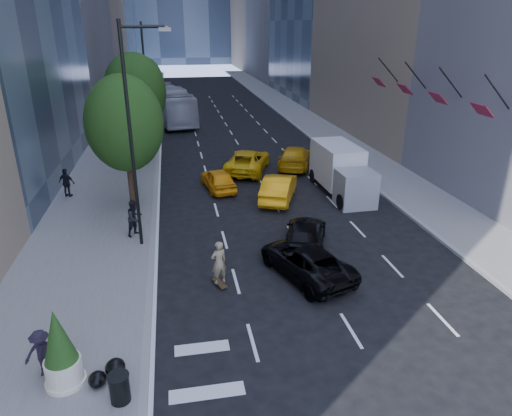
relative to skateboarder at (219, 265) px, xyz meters
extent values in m
plane|color=black|center=(3.20, 0.21, -0.93)|extent=(160.00, 160.00, 0.00)
cube|color=slate|center=(-5.80, 30.21, -0.85)|extent=(6.00, 120.00, 0.15)
cube|color=slate|center=(13.20, 30.21, -0.85)|extent=(4.00, 120.00, 0.15)
cylinder|color=black|center=(-3.30, 4.21, 4.22)|extent=(0.16, 0.16, 10.00)
cylinder|color=black|center=(-2.40, 4.21, 8.92)|extent=(1.80, 0.12, 0.12)
cube|color=#99998C|center=(-1.50, 4.21, 8.82)|extent=(0.50, 0.22, 0.15)
cylinder|color=black|center=(-3.30, 22.21, 4.22)|extent=(0.16, 0.16, 10.00)
cylinder|color=black|center=(-2.40, 22.21, 8.92)|extent=(1.80, 0.12, 0.12)
cube|color=#99998C|center=(-1.50, 22.21, 8.82)|extent=(0.50, 0.22, 0.15)
cylinder|color=#331E13|center=(-4.00, 9.21, 0.80)|extent=(0.30, 0.30, 3.15)
ellipsoid|color=#19350E|center=(-4.00, 9.21, 4.05)|extent=(4.20, 4.20, 5.25)
cylinder|color=#331E13|center=(-4.00, 19.21, 0.91)|extent=(0.30, 0.30, 3.38)
ellipsoid|color=#19350E|center=(-4.00, 19.21, 4.40)|extent=(4.50, 4.50, 5.62)
cylinder|color=#331E13|center=(-4.00, 32.21, 0.68)|extent=(0.30, 0.30, 2.93)
ellipsoid|color=#19350E|center=(-4.00, 32.21, 3.71)|extent=(3.90, 3.90, 4.88)
cylinder|color=black|center=(-3.20, 40.21, 1.82)|extent=(0.14, 0.14, 5.20)
imported|color=black|center=(-3.20, 40.21, 3.42)|extent=(2.48, 0.53, 1.00)
cylinder|color=black|center=(14.35, 4.21, 5.92)|extent=(1.75, 0.08, 1.75)
cube|color=maroon|center=(13.70, 4.21, 5.07)|extent=(0.64, 1.30, 0.64)
cylinder|color=black|center=(14.35, 8.21, 5.92)|extent=(1.75, 0.08, 1.75)
cube|color=maroon|center=(13.70, 8.21, 5.07)|extent=(0.64, 1.30, 0.64)
cylinder|color=black|center=(14.35, 12.21, 5.92)|extent=(1.75, 0.08, 1.75)
cube|color=maroon|center=(13.70, 12.21, 5.07)|extent=(0.64, 1.30, 0.64)
cylinder|color=black|center=(14.35, 16.21, 5.92)|extent=(1.75, 0.08, 1.75)
cube|color=maroon|center=(13.70, 16.21, 5.07)|extent=(0.64, 1.30, 0.64)
imported|color=#8C7E57|center=(0.00, 0.00, 0.00)|extent=(0.79, 0.66, 1.86)
imported|color=black|center=(3.70, 0.17, -0.25)|extent=(3.73, 5.33, 1.35)
imported|color=black|center=(4.40, 2.72, -0.27)|extent=(3.35, 4.93, 1.33)
imported|color=#FFA40D|center=(1.20, 11.71, -0.24)|extent=(2.25, 4.24, 1.37)
imported|color=#FFA70D|center=(4.62, 9.21, -0.15)|extent=(3.32, 4.99, 1.56)
imported|color=#E6B40C|center=(3.70, 15.20, -0.14)|extent=(4.41, 6.23, 1.58)
imported|color=orange|center=(7.40, 15.71, -0.16)|extent=(3.92, 5.70, 1.53)
imported|color=silver|center=(-1.60, 34.95, 0.92)|extent=(5.53, 13.63, 3.70)
cube|color=silver|center=(8.69, 10.47, 0.77)|extent=(2.32, 4.28, 2.48)
cube|color=gray|center=(8.77, 7.34, 0.13)|extent=(2.16, 1.89, 2.11)
cylinder|color=black|center=(7.82, 6.95, -0.47)|extent=(0.35, 0.93, 0.92)
cylinder|color=black|center=(9.75, 7.00, -0.47)|extent=(0.35, 0.93, 0.92)
cylinder|color=black|center=(7.69, 11.91, -0.47)|extent=(0.35, 0.93, 0.92)
cylinder|color=black|center=(9.61, 11.96, -0.47)|extent=(0.35, 0.93, 0.92)
imported|color=black|center=(-3.60, 5.25, 0.14)|extent=(1.13, 1.13, 1.85)
imported|color=black|center=(-8.00, 11.65, 0.10)|extent=(1.12, 0.81, 1.77)
imported|color=black|center=(-5.72, -4.29, -0.01)|extent=(1.06, 0.69, 1.53)
cylinder|color=black|center=(-3.40, -5.79, -0.36)|extent=(0.56, 0.56, 0.84)
cylinder|color=#EFE5C6|center=(-5.05, -4.79, -0.36)|extent=(1.05, 1.05, 0.84)
cone|color=#19350E|center=(-5.05, -4.79, 0.89)|extent=(0.94, 0.94, 1.67)
ellipsoid|color=black|center=(-3.64, -4.71, -0.52)|extent=(0.60, 0.66, 0.51)
ellipsoid|color=black|center=(-4.11, -5.09, -0.55)|extent=(0.53, 0.58, 0.45)
camera|label=1|loc=(-1.47, -16.15, 9.01)|focal=32.00mm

